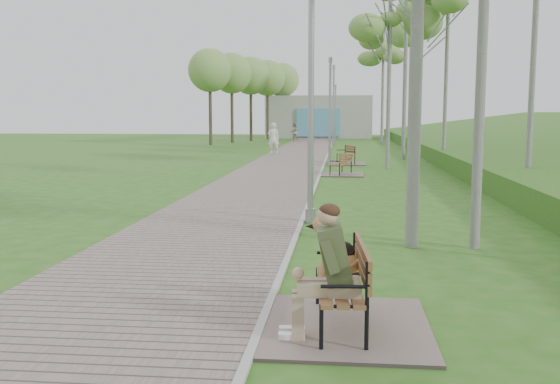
{
  "coord_description": "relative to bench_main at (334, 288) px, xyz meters",
  "views": [
    {
      "loc": [
        0.88,
        -9.88,
        2.35
      ],
      "look_at": [
        -0.07,
        -0.52,
        1.16
      ],
      "focal_mm": 40.0,
      "sensor_mm": 36.0,
      "label": 1
    }
  ],
  "objects": [
    {
      "name": "pedestrian_near",
      "position": [
        -3.96,
        29.28,
        0.44
      ],
      "size": [
        0.73,
        0.55,
        1.81
      ],
      "primitive_type": "imported",
      "rotation": [
        0.0,
        0.0,
        3.33
      ],
      "color": "white",
      "rests_on": "ground"
    },
    {
      "name": "birch_far_c",
      "position": [
        2.96,
        41.5,
        7.5
      ],
      "size": [
        2.86,
        2.86,
        10.15
      ],
      "color": "silver",
      "rests_on": "ground"
    },
    {
      "name": "lamp_post_third",
      "position": [
        -0.68,
        39.39,
        2.25
      ],
      "size": [
        0.23,
        0.23,
        5.82
      ],
      "color": "gray",
      "rests_on": "ground"
    },
    {
      "name": "building_north",
      "position": [
        -2.3,
        54.23,
        1.53
      ],
      "size": [
        10.0,
        5.2,
        4.0
      ],
      "color": "#9E9E99",
      "rests_on": "ground"
    },
    {
      "name": "walkway",
      "position": [
        -2.55,
        24.76,
        -0.45
      ],
      "size": [
        3.5,
        67.0,
        0.04
      ],
      "primitive_type": "cube",
      "color": "#6D5E58",
      "rests_on": "ground"
    },
    {
      "name": "lamp_post_far",
      "position": [
        -0.63,
        45.8,
        1.72
      ],
      "size": [
        0.18,
        0.18,
        4.69
      ],
      "color": "gray",
      "rests_on": "ground"
    },
    {
      "name": "birch_far_b",
      "position": [
        3.14,
        25.97,
        6.1
      ],
      "size": [
        2.73,
        2.73,
        8.36
      ],
      "color": "silver",
      "rests_on": "ground"
    },
    {
      "name": "lamp_post_near",
      "position": [
        -0.62,
        6.62,
        2.1
      ],
      "size": [
        0.21,
        0.21,
        5.5
      ],
      "color": "gray",
      "rests_on": "ground"
    },
    {
      "name": "lamp_post_second",
      "position": [
        -0.54,
        21.17,
        1.77
      ],
      "size": [
        0.18,
        0.18,
        4.78
      ],
      "color": "gray",
      "rests_on": "ground"
    },
    {
      "name": "bench_third",
      "position": [
        0.19,
        22.48,
        -0.27
      ],
      "size": [
        1.74,
        1.93,
        1.07
      ],
      "color": "#6D5E58",
      "rests_on": "ground"
    },
    {
      "name": "pedestrian_far",
      "position": [
        -4.0,
        45.4,
        0.32
      ],
      "size": [
        0.83,
        0.68,
        1.57
      ],
      "primitive_type": "imported",
      "rotation": [
        0.0,
        0.0,
        3.26
      ],
      "color": "gray",
      "rests_on": "ground"
    },
    {
      "name": "birch_mid_c",
      "position": [
        3.19,
        19.83,
        6.14
      ],
      "size": [
        2.68,
        2.68,
        8.41
      ],
      "color": "silver",
      "rests_on": "ground"
    },
    {
      "name": "birch_far_a",
      "position": [
        3.91,
        30.63,
        7.38
      ],
      "size": [
        2.89,
        2.89,
        9.99
      ],
      "color": "silver",
      "rests_on": "ground"
    },
    {
      "name": "kerb",
      "position": [
        -0.8,
        24.76,
        -0.44
      ],
      "size": [
        0.1,
        67.0,
        0.05
      ],
      "primitive_type": "cube",
      "color": "#999993",
      "rests_on": "ground"
    },
    {
      "name": "birch_mid_a",
      "position": [
        1.94,
        20.21,
        6.07
      ],
      "size": [
        2.4,
        2.4,
        8.32
      ],
      "color": "silver",
      "rests_on": "ground"
    },
    {
      "name": "bench_main",
      "position": [
        0.0,
        0.0,
        0.0
      ],
      "size": [
        1.9,
        2.12,
        1.66
      ],
      "color": "#6D5E58",
      "rests_on": "ground"
    },
    {
      "name": "bench_second",
      "position": [
        -0.01,
        17.28,
        -0.29
      ],
      "size": [
        1.62,
        1.81,
        1.0
      ],
      "color": "#6D5E58",
      "rests_on": "ground"
    },
    {
      "name": "ground",
      "position": [
        -0.8,
        3.26,
        -0.47
      ],
      "size": [
        120.0,
        120.0,
        0.0
      ],
      "primitive_type": "plane",
      "color": "#255915",
      "rests_on": "ground"
    }
  ]
}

